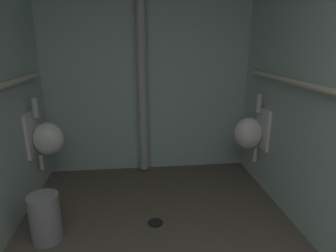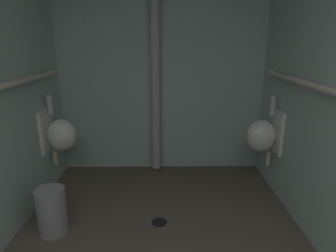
# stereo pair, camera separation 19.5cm
# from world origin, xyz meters

# --- Properties ---
(wall_back) EXTENTS (2.53, 0.06, 2.61)m
(wall_back) POSITION_xyz_m (0.00, 3.62, 1.31)
(wall_back) COLOR #ADC3BC
(wall_back) RESTS_ON ground
(urinal_left_mid) EXTENTS (0.32, 0.30, 0.76)m
(urinal_left_mid) POSITION_xyz_m (-1.06, 3.06, 0.62)
(urinal_left_mid) COLOR white
(urinal_right_mid) EXTENTS (0.32, 0.30, 0.76)m
(urinal_right_mid) POSITION_xyz_m (1.06, 3.01, 0.62)
(urinal_right_mid) COLOR white
(standpipe_back_wall) EXTENTS (0.11, 0.11, 2.56)m
(standpipe_back_wall) POSITION_xyz_m (-0.07, 3.51, 1.31)
(standpipe_back_wall) COLOR #B2B2B2
(standpipe_back_wall) RESTS_ON ground
(floor_drain) EXTENTS (0.14, 0.14, 0.01)m
(floor_drain) POSITION_xyz_m (-0.01, 2.40, 0.00)
(floor_drain) COLOR black
(floor_drain) RESTS_ON ground
(waste_bin) EXTENTS (0.24, 0.24, 0.40)m
(waste_bin) POSITION_xyz_m (-0.90, 2.28, 0.20)
(waste_bin) COLOR gray
(waste_bin) RESTS_ON ground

